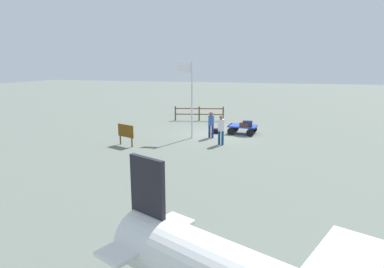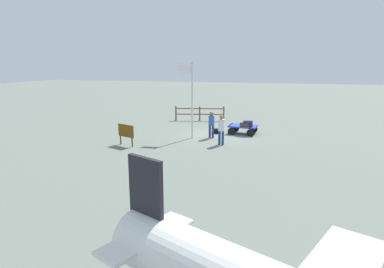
{
  "view_description": "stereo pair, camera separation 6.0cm",
  "coord_description": "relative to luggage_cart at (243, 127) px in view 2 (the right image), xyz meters",
  "views": [
    {
      "loc": [
        -3.94,
        20.88,
        4.65
      ],
      "look_at": [
        0.13,
        6.0,
        1.29
      ],
      "focal_mm": 30.35,
      "sensor_mm": 36.0,
      "label": 1
    },
    {
      "loc": [
        -3.99,
        20.86,
        4.65
      ],
      "look_at": [
        0.13,
        6.0,
        1.29
      ],
      "focal_mm": 30.35,
      "sensor_mm": 36.0,
      "label": 2
    }
  ],
  "objects": [
    {
      "name": "luggage_cart",
      "position": [
        0.0,
        0.0,
        0.0
      ],
      "size": [
        1.93,
        1.53,
        0.58
      ],
      "color": "#253DBB",
      "rests_on": "ground"
    },
    {
      "name": "worker_lead",
      "position": [
        0.84,
        3.39,
        0.6
      ],
      "size": [
        0.4,
        0.4,
        1.75
      ],
      "color": "navy",
      "rests_on": "ground"
    },
    {
      "name": "ground_plane",
      "position": [
        1.56,
        0.67,
        -0.43
      ],
      "size": [
        120.0,
        120.0,
        0.0
      ],
      "primitive_type": "plane",
      "color": "slate"
    },
    {
      "name": "suitcase_navy",
      "position": [
        -0.19,
        0.44,
        0.28
      ],
      "size": [
        0.65,
        0.4,
        0.26
      ],
      "color": "#472B1D",
      "rests_on": "luggage_cart"
    },
    {
      "name": "suitcase_olive",
      "position": [
        1.7,
        0.34,
        -0.28
      ],
      "size": [
        0.56,
        0.48,
        0.32
      ],
      "color": "black",
      "rests_on": "ground"
    },
    {
      "name": "signboard",
      "position": [
        6.08,
        5.03,
        0.37
      ],
      "size": [
        1.17,
        0.53,
        1.24
      ],
      "color": "#4C3319",
      "rests_on": "ground"
    },
    {
      "name": "worker_trailing",
      "position": [
        1.77,
        1.78,
        0.58
      ],
      "size": [
        0.38,
        0.38,
        1.7
      ],
      "color": "navy",
      "rests_on": "ground"
    },
    {
      "name": "suitcase_dark",
      "position": [
        -0.38,
        0.36,
        0.34
      ],
      "size": [
        0.63,
        0.38,
        0.39
      ],
      "color": "navy",
      "rests_on": "luggage_cart"
    },
    {
      "name": "wooden_fence",
      "position": [
        4.04,
        -4.23,
        0.24
      ],
      "size": [
        3.99,
        0.94,
        1.18
      ],
      "color": "brown",
      "rests_on": "ground"
    },
    {
      "name": "flagpole",
      "position": [
        3.05,
        2.12,
        2.39
      ],
      "size": [
        0.95,
        0.12,
        4.74
      ],
      "color": "silver",
      "rests_on": "ground"
    }
  ]
}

